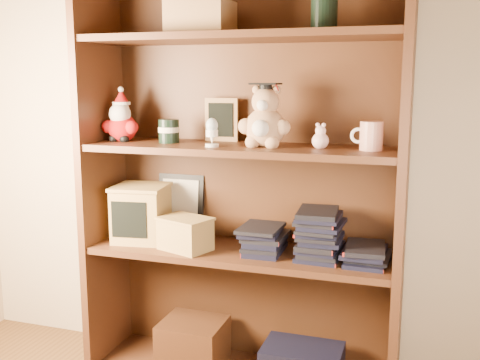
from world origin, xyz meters
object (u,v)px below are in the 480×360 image
Objects in this scene: bookcase at (243,188)px; grad_teddy_bear at (265,122)px; teacher_mug at (371,136)px; treats_box at (141,213)px.

grad_teddy_bear is at bearing -30.16° from bookcase.
bookcase is at bearing 173.90° from teacher_mug.
bookcase reaches higher than treats_box.
teacher_mug is (0.37, 0.01, -0.04)m from grad_teddy_bear.
grad_teddy_bear is 0.64m from treats_box.
bookcase is 14.32× the size of teacher_mug.
grad_teddy_bear is (0.10, -0.06, 0.26)m from bookcase.
bookcase is 0.43m from treats_box.
bookcase reaches higher than teacher_mug.
bookcase is 0.28m from grad_teddy_bear.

